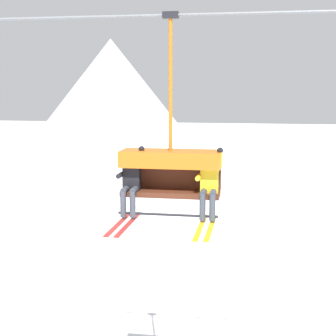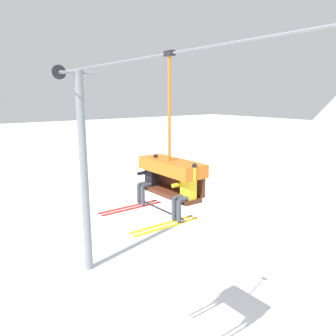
{
  "view_description": "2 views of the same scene",
  "coord_description": "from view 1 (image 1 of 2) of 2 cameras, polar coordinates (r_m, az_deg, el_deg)",
  "views": [
    {
      "loc": [
        1.21,
        -10.09,
        7.46
      ],
      "look_at": [
        -0.37,
        -0.98,
        6.01
      ],
      "focal_mm": 55.0,
      "sensor_mm": 36.0,
      "label": 1
    },
    {
      "loc": [
        5.72,
        -5.44,
        7.79
      ],
      "look_at": [
        -0.47,
        -0.75,
        6.09
      ],
      "focal_mm": 35.0,
      "sensor_mm": 36.0,
      "label": 2
    }
  ],
  "objects": [
    {
      "name": "skier_yellow",
      "position": [
        9.35,
        4.56,
        -1.75
      ],
      "size": [
        0.48,
        1.7,
        1.34
      ],
      "color": "yellow"
    },
    {
      "name": "chairlift_chair",
      "position": [
        9.6,
        0.34,
        0.43
      ],
      "size": [
        1.88,
        0.74,
        3.64
      ],
      "color": "#512819"
    },
    {
      "name": "mountain_peak_west",
      "position": [
        55.46,
        -6.28,
        7.6
      ],
      "size": [
        19.99,
        19.99,
        12.54
      ],
      "color": "white",
      "rests_on": "ground_plane"
    },
    {
      "name": "skier_black",
      "position": [
        9.59,
        -4.16,
        -1.48
      ],
      "size": [
        0.48,
        1.7,
        1.34
      ],
      "color": "black"
    },
    {
      "name": "lift_cable",
      "position": [
        9.38,
        8.32,
        16.6
      ],
      "size": [
        18.88,
        0.05,
        0.05
      ],
      "color": "slate"
    }
  ]
}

